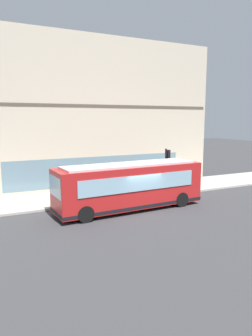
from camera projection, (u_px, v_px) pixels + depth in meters
The scene contains 10 objects.
ground at pixel (140, 211), 20.40m from camera, with size 120.00×120.00×0.00m, color #38383A.
sidewalk_curb at pixel (110, 194), 24.79m from camera, with size 4.70×40.00×0.15m, color #B2ADA3.
building_corner at pixel (83, 115), 29.71m from camera, with size 8.59×22.34×12.77m.
city_bus_nearside at pixel (130, 186), 20.56m from camera, with size 3.04×10.15×3.07m.
traffic_light_near_corner at pixel (167, 162), 24.40m from camera, with size 0.32×0.49×3.52m.
fire_hydrant at pixel (156, 184), 26.31m from camera, with size 0.35×0.35×0.74m.
pedestrian_near_building_entrance at pixel (105, 178), 25.68m from camera, with size 0.32×0.32×1.68m.
pedestrian_near_hydrant at pixel (130, 182), 23.94m from camera, with size 0.32×0.32×1.72m.
pedestrian_walking_along_curb at pixel (184, 172), 28.39m from camera, with size 0.32×0.32×1.77m.
newspaper_vending_box at pixel (90, 192), 23.21m from camera, with size 0.44×0.43×0.90m.
Camera 1 is at (-17.36, 9.40, 5.93)m, focal length 33.33 mm.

